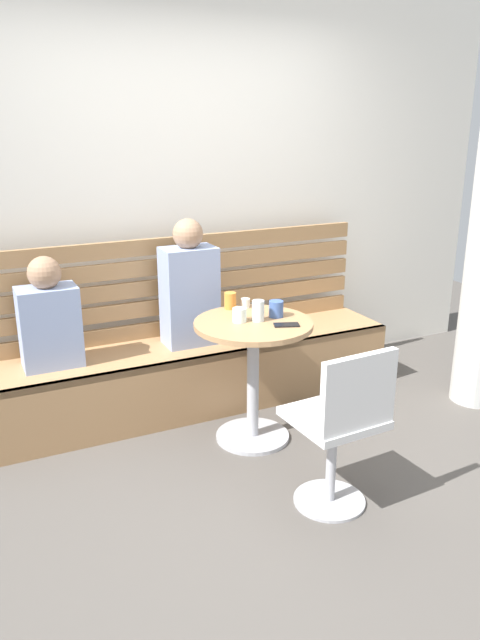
% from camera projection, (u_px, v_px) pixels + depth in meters
% --- Properties ---
extents(ground, '(8.00, 8.00, 0.00)m').
position_uv_depth(ground, '(284.00, 499.00, 3.13)').
color(ground, '#514C47').
extents(back_wall, '(5.20, 0.10, 2.90)m').
position_uv_depth(back_wall, '(166.00, 179.00, 4.08)').
color(back_wall, white).
rests_on(back_wall, ground).
extents(booth_bench, '(2.70, 0.52, 0.44)m').
position_uv_depth(booth_bench, '(195.00, 374.00, 4.08)').
color(booth_bench, '#A87C51').
rests_on(booth_bench, ground).
extents(booth_backrest, '(2.65, 0.04, 0.66)m').
position_uv_depth(booth_backrest, '(180.00, 285.00, 4.12)').
color(booth_backrest, '#9A7249').
rests_on(booth_backrest, booth_bench).
extents(cafe_table, '(0.68, 0.68, 0.74)m').
position_uv_depth(cafe_table, '(253.00, 358.00, 3.56)').
color(cafe_table, '#ADADB2').
rests_on(cafe_table, ground).
extents(white_chair, '(0.42, 0.42, 0.85)m').
position_uv_depth(white_chair, '(342.00, 424.00, 2.90)').
color(white_chair, '#ADADB2').
rests_on(white_chair, ground).
extents(person_adult, '(0.34, 0.22, 0.81)m').
position_uv_depth(person_adult, '(189.00, 289.00, 3.91)').
color(person_adult, '#8C9EC6').
rests_on(person_adult, booth_bench).
extents(person_child_left, '(0.34, 0.22, 0.66)m').
position_uv_depth(person_child_left, '(49.00, 319.00, 3.57)').
color(person_child_left, '#8C9EC6').
rests_on(person_child_left, booth_bench).
extents(cup_mug_blue, '(0.08, 0.08, 0.09)m').
position_uv_depth(cup_mug_blue, '(276.00, 309.00, 3.56)').
color(cup_mug_blue, '#3D5B9E').
rests_on(cup_mug_blue, cafe_table).
extents(cup_espresso_small, '(0.06, 0.06, 0.05)m').
position_uv_depth(cup_espresso_small, '(245.00, 303.00, 3.75)').
color(cup_espresso_small, silver).
rests_on(cup_espresso_small, cafe_table).
extents(cup_glass_tall, '(0.07, 0.07, 0.12)m').
position_uv_depth(cup_glass_tall, '(258.00, 311.00, 3.49)').
color(cup_glass_tall, silver).
rests_on(cup_glass_tall, cafe_table).
extents(cup_glass_short, '(0.08, 0.08, 0.08)m').
position_uv_depth(cup_glass_short, '(240.00, 315.00, 3.48)').
color(cup_glass_short, silver).
rests_on(cup_glass_short, cafe_table).
extents(cup_tumbler_orange, '(0.07, 0.07, 0.10)m').
position_uv_depth(cup_tumbler_orange, '(230.00, 301.00, 3.71)').
color(cup_tumbler_orange, orange).
rests_on(cup_tumbler_orange, cafe_table).
extents(phone_on_table, '(0.16, 0.11, 0.01)m').
position_uv_depth(phone_on_table, '(286.00, 325.00, 3.42)').
color(phone_on_table, black).
rests_on(phone_on_table, cafe_table).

